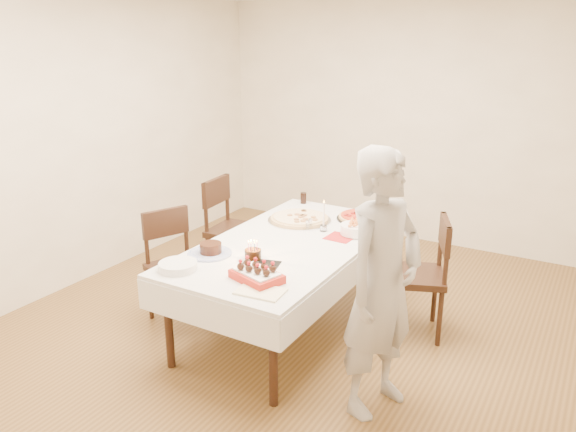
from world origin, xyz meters
The scene contains 22 objects.
floor centered at (0.00, 0.00, 0.00)m, with size 5.00×5.00×0.00m, color brown.
wall_back centered at (0.00, 2.50, 1.35)m, with size 4.50×0.04×2.70m, color #F0E5CA.
wall_left centered at (-2.25, 0.00, 1.35)m, with size 0.04×5.00×2.70m, color #F0E5CA.
dining_table centered at (-0.03, -0.07, 0.38)m, with size 1.14×2.14×0.75m, color silver.
chair_right_savory centered at (0.88, 0.37, 0.49)m, with size 0.50×0.50×0.98m, color black, non-canonical shape.
chair_left_savory centered at (-0.92, 0.48, 0.51)m, with size 0.52×0.52×1.02m, color black, non-canonical shape.
chair_left_dessert centered at (-0.86, -0.44, 0.47)m, with size 0.49×0.49×0.95m, color black, non-canonical shape.
person centered at (0.99, -0.66, 0.86)m, with size 0.63×0.41×1.72m, color #B0ABA6.
pizza_white centered at (-0.20, 0.43, 0.77)m, with size 0.56×0.56×0.04m, color beige.
pizza_pepperoni centered at (0.25, 0.74, 0.77)m, with size 0.44×0.44×0.04m, color red.
red_placemat centered at (0.29, 0.23, 0.75)m, with size 0.22×0.22×0.01m, color #B21E1E.
pasta_bowl centered at (0.36, 0.35, 0.80)m, with size 0.24×0.24×0.08m, color white.
taper_candle centered at (0.10, 0.30, 0.89)m, with size 0.06×0.06×0.27m, color white.
shaker_pair centered at (-0.02, 0.24, 0.80)m, with size 0.08×0.08×0.09m, color white, non-canonical shape.
cola_glass centered at (-0.43, 0.91, 0.80)m, with size 0.06×0.06×0.11m, color black.
layer_cake centered at (-0.40, -0.58, 0.79)m, with size 0.21×0.21×0.09m, color black.
cake_board centered at (0.04, -0.61, 0.75)m, with size 0.27×0.27×0.01m, color black.
birthday_cake centered at (-0.06, -0.52, 0.83)m, with size 0.12×0.12×0.13m, color #311D0D.
strawberry_box centered at (0.16, -0.80, 0.79)m, with size 0.34×0.23×0.08m, color #A82013, non-canonical shape.
box_lid centered at (0.28, -0.94, 0.75)m, with size 0.30×0.20×0.03m, color beige.
plate_stack centered at (-0.42, -0.93, 0.78)m, with size 0.27×0.27×0.06m, color white.
china_plate centered at (-0.40, -0.59, 0.76)m, with size 0.33×0.33×0.01m, color white.
Camera 1 is at (2.07, -3.66, 2.33)m, focal length 35.00 mm.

